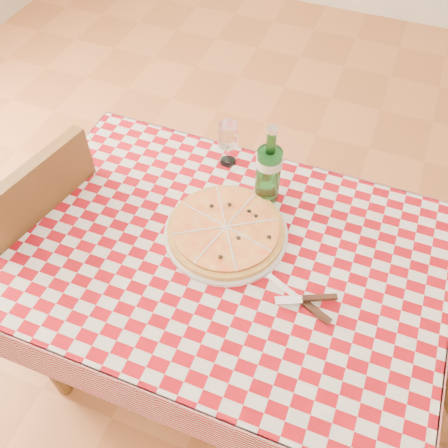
# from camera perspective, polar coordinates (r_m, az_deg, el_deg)

# --- Properties ---
(dining_table) EXTENTS (1.20, 0.80, 0.75)m
(dining_table) POSITION_cam_1_polar(r_m,az_deg,el_deg) (1.55, -0.12, -5.49)
(dining_table) COLOR brown
(dining_table) RESTS_ON ground
(tablecloth) EXTENTS (1.30, 0.90, 0.01)m
(tablecloth) POSITION_cam_1_polar(r_m,az_deg,el_deg) (1.48, -0.13, -3.47)
(tablecloth) COLOR #9B0913
(tablecloth) RESTS_ON dining_table
(chair_far) EXTENTS (0.50, 0.50, 0.94)m
(chair_far) POSITION_cam_1_polar(r_m,az_deg,el_deg) (1.90, -20.17, -1.37)
(chair_far) COLOR brown
(chair_far) RESTS_ON ground
(pizza_plate) EXTENTS (0.45, 0.45, 0.05)m
(pizza_plate) POSITION_cam_1_polar(r_m,az_deg,el_deg) (1.50, 0.23, -0.64)
(pizza_plate) COLOR #BB873E
(pizza_plate) RESTS_ON tablecloth
(water_bottle) EXTENTS (0.10, 0.10, 0.29)m
(water_bottle) POSITION_cam_1_polar(r_m,az_deg,el_deg) (1.51, 5.16, 6.72)
(water_bottle) COLOR #1A6A27
(water_bottle) RESTS_ON tablecloth
(wine_glass) EXTENTS (0.08, 0.08, 0.16)m
(wine_glass) POSITION_cam_1_polar(r_m,az_deg,el_deg) (1.67, 0.47, 9.13)
(wine_glass) COLOR silver
(wine_glass) RESTS_ON tablecloth
(cutlery) EXTENTS (0.25, 0.22, 0.03)m
(cutlery) POSITION_cam_1_polar(r_m,az_deg,el_deg) (1.39, 8.94, -8.53)
(cutlery) COLOR silver
(cutlery) RESTS_ON tablecloth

